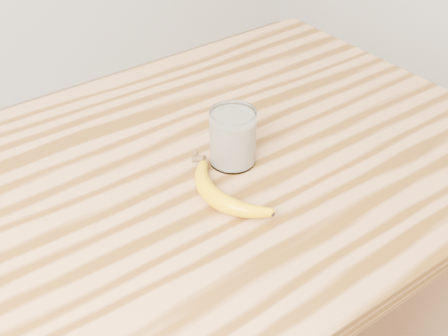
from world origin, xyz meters
TOP-DOWN VIEW (x-y plane):
  - table at (0.00, 0.00)m, footprint 1.20×0.80m
  - smoothie_glass at (0.08, -0.02)m, footprint 0.08×0.08m
  - banana at (-0.02, -0.10)m, footprint 0.10×0.25m

SIDE VIEW (x-z plane):
  - table at x=0.00m, z-range 0.32..1.22m
  - banana at x=-0.02m, z-range 0.90..0.93m
  - smoothie_glass at x=0.08m, z-range 0.90..1.00m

